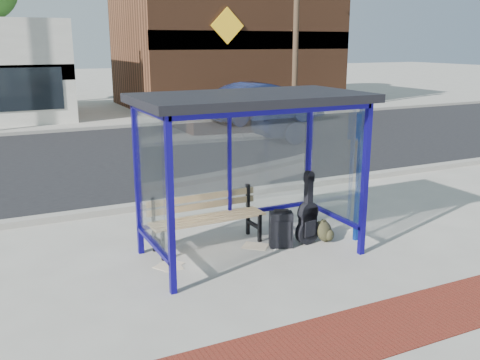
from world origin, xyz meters
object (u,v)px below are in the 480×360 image
guitar_bag (308,219)px  suitcase (281,230)px  backpack (325,232)px  fire_hydrant (323,103)px  parked_car (264,102)px  bench (206,216)px

guitar_bag → suitcase: 0.47m
backpack → fire_hydrant: (9.43, 13.74, 0.23)m
parked_car → backpack: bearing=155.2°
suitcase → backpack: size_ratio=1.72×
backpack → fire_hydrant: 16.67m
guitar_bag → suitcase: guitar_bag is taller
guitar_bag → parked_car: 13.37m
guitar_bag → backpack: size_ratio=3.14×
guitar_bag → fire_hydrant: guitar_bag is taller
bench → guitar_bag: 1.60m
guitar_bag → backpack: 0.40m
backpack → fire_hydrant: bearing=31.8°
bench → guitar_bag: size_ratio=1.64×
suitcase → bench: bearing=171.9°
suitcase → fire_hydrant: 17.01m
suitcase → parked_car: (6.19, 11.99, 0.50)m
parked_car → suitcase: bearing=152.0°
parked_car → fire_hydrant: size_ratio=6.50×
parked_car → fire_hydrant: parked_car is taller
guitar_bag → fire_hydrant: bearing=46.1°
guitar_bag → bench: bearing=147.6°
bench → suitcase: 1.19m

